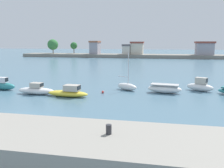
# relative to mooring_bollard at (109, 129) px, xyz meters

# --- Properties ---
(ground_plane) EXTENTS (400.00, 400.00, 0.00)m
(ground_plane) POSITION_rel_mooring_bollard_xyz_m (-9.24, 6.19, -2.13)
(ground_plane) COLOR slate
(mooring_bollard) EXTENTS (0.30, 0.30, 0.51)m
(mooring_bollard) POSITION_rel_mooring_bollard_xyz_m (0.00, 0.00, 0.00)
(mooring_bollard) COLOR #2D2D33
(mooring_bollard) RESTS_ON seawall_embankment
(moored_boat_0) EXTENTS (3.44, 1.24, 1.75)m
(moored_boat_0) POSITION_rel_mooring_bollard_xyz_m (-18.78, 17.82, -1.48)
(moored_boat_0) COLOR teal
(moored_boat_0) RESTS_ON ground
(moored_boat_1) EXTENTS (5.08, 1.63, 1.49)m
(moored_boat_1) POSITION_rel_mooring_bollard_xyz_m (-12.86, 16.04, -1.59)
(moored_boat_1) COLOR white
(moored_boat_1) RESTS_ON ground
(moored_boat_2) EXTENTS (5.32, 1.93, 1.46)m
(moored_boat_2) POSITION_rel_mooring_bollard_xyz_m (-8.36, 15.58, -1.61)
(moored_boat_2) COLOR yellow
(moored_boat_2) RESTS_ON ground
(moored_boat_3) EXTENTS (3.35, 2.70, 5.13)m
(moored_boat_3) POSITION_rel_mooring_bollard_xyz_m (-1.91, 20.98, -1.61)
(moored_boat_3) COLOR white
(moored_boat_3) RESTS_ON ground
(moored_boat_4) EXTENTS (4.59, 2.28, 1.16)m
(moored_boat_4) POSITION_rel_mooring_bollard_xyz_m (3.18, 20.09, -1.57)
(moored_boat_4) COLOR white
(moored_boat_4) RESTS_ON ground
(moored_boat_5) EXTENTS (3.83, 2.82, 1.85)m
(moored_boat_5) POSITION_rel_mooring_bollard_xyz_m (7.93, 22.35, -1.45)
(moored_boat_5) COLOR white
(moored_boat_5) RESTS_ON ground
(mooring_buoy_1) EXTENTS (0.34, 0.34, 0.34)m
(mooring_buoy_1) POSITION_rel_mooring_bollard_xyz_m (-4.70, 18.23, -1.96)
(mooring_buoy_1) COLOR red
(mooring_buoy_1) RESTS_ON ground
(distant_shoreline) EXTENTS (96.63, 9.98, 7.74)m
(distant_shoreline) POSITION_rel_mooring_bollard_xyz_m (-9.58, 91.46, -0.21)
(distant_shoreline) COLOR gray
(distant_shoreline) RESTS_ON ground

